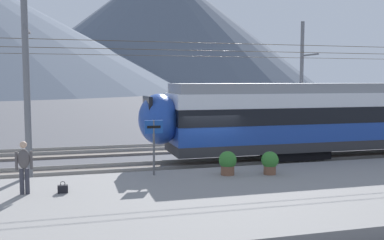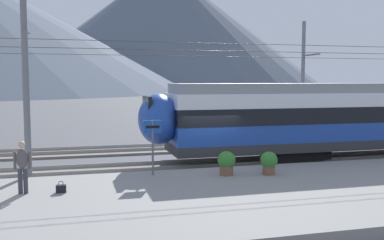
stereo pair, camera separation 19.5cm
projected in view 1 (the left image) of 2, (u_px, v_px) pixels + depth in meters
ground_plane at (207, 171)px, 19.29m from camera, size 400.00×400.00×0.00m
platform_slab at (255, 197)px, 14.24m from camera, size 120.00×8.11×0.39m
track_near at (202, 166)px, 20.07m from camera, size 120.00×3.00×0.28m
track_far at (175, 148)px, 25.35m from camera, size 120.00×3.00×0.28m
catenary_mast_west at (27, 80)px, 16.22m from camera, size 45.13×2.07×7.63m
catenary_mast_far_side at (303, 79)px, 29.07m from camera, size 45.13×2.15×7.90m
platform_sign at (154, 135)px, 16.48m from camera, size 0.70×0.08×2.10m
passenger_walking at (24, 165)px, 13.76m from camera, size 0.53×0.22×1.69m
handbag_beside_passenger at (63, 189)px, 13.98m from camera, size 0.32×0.18×0.38m
potted_plant_platform_edge at (270, 161)px, 16.74m from camera, size 0.66×0.66×0.89m
potted_plant_by_shelter at (228, 162)px, 16.64m from camera, size 0.69×0.69×0.91m
mountain_central_peak at (160, 27)px, 234.74m from camera, size 169.46×169.46×66.26m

